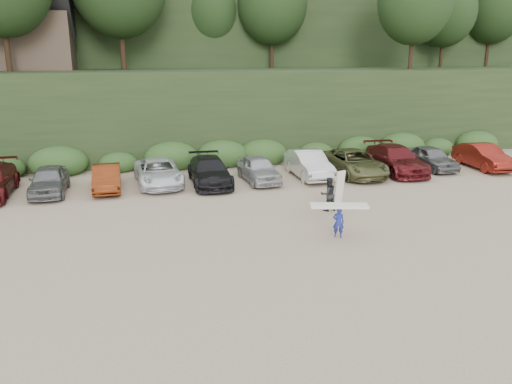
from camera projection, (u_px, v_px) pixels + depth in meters
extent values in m
plane|color=tan|center=(252.00, 246.00, 19.06)|extent=(120.00, 120.00, 0.00)
cube|color=black|center=(186.00, 109.00, 38.83)|extent=(80.00, 14.00, 6.00)
cube|color=black|center=(166.00, 46.00, 54.34)|extent=(90.00, 30.00, 16.00)
ellipsoid|color=black|center=(182.00, 0.00, 36.71)|extent=(66.00, 12.00, 10.00)
cube|color=#2B491E|center=(192.00, 158.00, 32.33)|extent=(46.20, 2.00, 1.20)
cube|color=brown|center=(16.00, 42.00, 36.57)|extent=(8.00, 6.00, 4.00)
imported|color=slate|center=(49.00, 180.00, 26.06)|extent=(1.74, 4.33, 1.48)
imported|color=maroon|center=(107.00, 178.00, 26.82)|extent=(1.50, 4.12, 1.35)
imported|color=silver|center=(158.00, 172.00, 27.90)|extent=(2.71, 5.30, 1.43)
imported|color=black|center=(210.00, 171.00, 28.01)|extent=(2.16, 5.22, 1.51)
imported|color=#A7A7AC|center=(259.00, 169.00, 28.68)|extent=(2.00, 4.46, 1.49)
imported|color=silver|center=(309.00, 164.00, 29.62)|extent=(1.70, 4.85, 1.60)
imported|color=brown|center=(354.00, 163.00, 30.15)|extent=(2.65, 5.57, 1.53)
imported|color=#581417|center=(396.00, 159.00, 30.86)|extent=(2.56, 5.78, 1.65)
imported|color=slate|center=(431.00, 158.00, 31.80)|extent=(1.82, 4.34, 1.47)
imported|color=maroon|center=(483.00, 156.00, 31.95)|extent=(1.92, 4.81, 1.56)
imported|color=navy|center=(338.00, 222.00, 19.88)|extent=(0.53, 0.45, 1.25)
cube|color=silver|center=(339.00, 206.00, 19.69)|extent=(2.36, 1.21, 0.09)
imported|color=black|center=(328.00, 194.00, 23.25)|extent=(0.83, 0.68, 1.60)
cube|color=beige|center=(339.00, 190.00, 23.39)|extent=(0.59, 0.47, 1.88)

